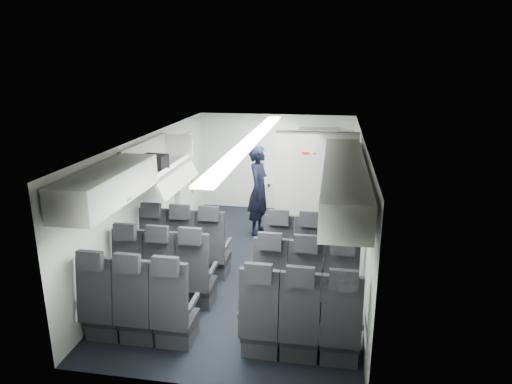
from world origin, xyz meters
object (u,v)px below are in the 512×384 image
(seat_row_front, at_px, (246,255))
(flight_attendant, at_px, (259,190))
(boarding_door, at_px, (185,181))
(carry_on_bag, at_px, (154,162))
(seat_row_rear, at_px, (217,319))
(seat_row_mid, at_px, (233,283))
(galley_unit, at_px, (318,173))

(seat_row_front, relative_size, flight_attendant, 1.90)
(seat_row_front, xyz_separation_m, boarding_door, (-1.64, 2.09, 0.55))
(seat_row_front, bearing_deg, carry_on_bag, 179.20)
(seat_row_rear, height_order, flight_attendant, flight_attendant)
(seat_row_mid, relative_size, boarding_door, 1.79)
(seat_row_rear, xyz_separation_m, galley_unit, (0.95, 5.05, 0.55))
(seat_row_front, height_order, seat_row_mid, same)
(seat_row_front, bearing_deg, seat_row_rear, -90.00)
(seat_row_rear, relative_size, galley_unit, 1.75)
(flight_attendant, relative_size, carry_on_bag, 4.80)
(seat_row_front, xyz_separation_m, seat_row_rear, (0.00, -1.80, 0.00))
(seat_row_mid, relative_size, flight_attendant, 1.90)
(carry_on_bag, bearing_deg, seat_row_mid, -25.81)
(seat_row_front, distance_m, boarding_door, 2.71)
(boarding_door, xyz_separation_m, carry_on_bag, (0.24, -2.07, 0.87))
(seat_row_mid, height_order, flight_attendant, flight_attendant)
(boarding_door, distance_m, carry_on_bag, 2.25)
(galley_unit, xyz_separation_m, flight_attendant, (-1.06, -1.28, -0.07))
(seat_row_rear, bearing_deg, boarding_door, 112.87)
(galley_unit, relative_size, carry_on_bag, 5.20)
(galley_unit, distance_m, carry_on_bag, 4.09)
(flight_attendant, distance_m, carry_on_bag, 2.52)
(seat_row_rear, distance_m, boarding_door, 4.25)
(flight_attendant, bearing_deg, carry_on_bag, 154.97)
(seat_row_mid, height_order, seat_row_rear, same)
(seat_row_front, height_order, seat_row_rear, same)
(seat_row_mid, relative_size, carry_on_bag, 9.11)
(galley_unit, distance_m, boarding_door, 2.84)
(seat_row_front, relative_size, boarding_door, 1.79)
(seat_row_rear, height_order, boarding_door, boarding_door)
(galley_unit, bearing_deg, boarding_door, -155.72)
(flight_attendant, bearing_deg, seat_row_rear, -169.94)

